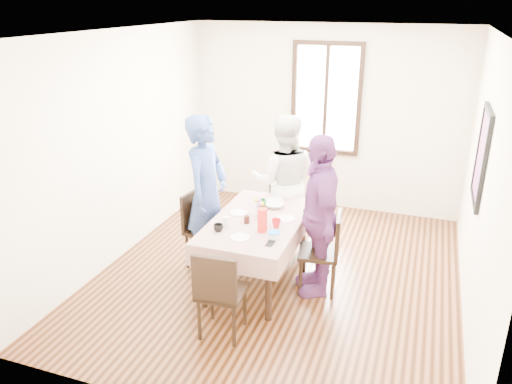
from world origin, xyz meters
TOP-DOWN VIEW (x-y plane):
  - ground at (0.00, 0.00)m, footprint 4.50×4.50m
  - back_wall at (0.00, 2.25)m, footprint 4.00×0.00m
  - right_wall at (2.00, 0.00)m, footprint 0.00×4.50m
  - window_frame at (0.00, 2.23)m, footprint 1.02×0.06m
  - window_pane at (0.00, 2.24)m, footprint 0.90×0.02m
  - art_poster at (1.98, 0.30)m, footprint 0.04×0.76m
  - dining_table at (-0.19, -0.23)m, footprint 0.82×1.47m
  - tablecloth at (-0.19, -0.23)m, footprint 0.94×1.59m
  - chair_left at (-0.88, -0.09)m, footprint 0.48×0.48m
  - chair_right at (0.49, -0.18)m, footprint 0.47×0.47m
  - chair_far at (-0.19, 0.78)m, footprint 0.49×0.49m
  - chair_near at (-0.19, -1.24)m, footprint 0.45×0.45m
  - person_left at (-0.86, -0.09)m, footprint 0.47×0.69m
  - person_far at (-0.19, 0.76)m, footprint 0.98×0.84m
  - person_right at (0.47, -0.18)m, footprint 0.80×1.12m
  - mug_black at (-0.48, -0.64)m, footprint 0.11×0.11m
  - mug_flag at (0.06, -0.35)m, footprint 0.14×0.14m
  - mug_green at (-0.27, 0.13)m, footprint 0.15×0.15m
  - serving_bowl at (-0.12, 0.16)m, footprint 0.23×0.23m
  - juice_carton at (-0.05, -0.50)m, footprint 0.08×0.08m
  - butter_tub at (0.11, -0.61)m, footprint 0.12×0.12m
  - jam_jar at (-0.27, -0.36)m, footprint 0.06×0.06m
  - drinking_glass at (-0.45, -0.49)m, footprint 0.07×0.07m
  - smartphone at (0.12, -0.73)m, footprint 0.07×0.14m
  - flower_vase at (-0.19, -0.21)m, footprint 0.06×0.06m
  - plate_left at (-0.45, -0.14)m, footprint 0.20×0.20m
  - plate_right at (0.10, -0.12)m, footprint 0.20×0.20m
  - plate_far at (-0.18, 0.35)m, footprint 0.20×0.20m
  - plate_near at (-0.21, -0.72)m, footprint 0.20×0.20m
  - butter_lid at (0.11, -0.61)m, footprint 0.12×0.12m
  - flower_bunch at (-0.19, -0.21)m, footprint 0.09×0.09m

SIDE VIEW (x-z plane):
  - ground at x=0.00m, z-range 0.00..0.00m
  - dining_table at x=-0.19m, z-range 0.00..0.75m
  - chair_left at x=-0.88m, z-range 0.00..0.91m
  - chair_right at x=0.49m, z-range 0.00..0.91m
  - chair_far at x=-0.19m, z-range 0.00..0.91m
  - chair_near at x=-0.19m, z-range 0.00..0.91m
  - tablecloth at x=-0.19m, z-range 0.75..0.76m
  - smartphone at x=0.12m, z-range 0.76..0.77m
  - plate_left at x=-0.45m, z-range 0.76..0.77m
  - plate_right at x=0.10m, z-range 0.76..0.77m
  - plate_far at x=-0.18m, z-range 0.76..0.77m
  - plate_near at x=-0.21m, z-range 0.76..0.77m
  - serving_bowl at x=-0.12m, z-range 0.76..0.81m
  - butter_tub at x=0.11m, z-range 0.76..0.82m
  - mug_black at x=-0.48m, z-range 0.76..0.84m
  - mug_green at x=-0.27m, z-range 0.76..0.85m
  - jam_jar at x=-0.27m, z-range 0.76..0.85m
  - mug_flag at x=0.06m, z-range 0.76..0.85m
  - drinking_glass at x=-0.45m, z-range 0.76..0.87m
  - flower_vase at x=-0.19m, z-range 0.76..0.88m
  - butter_lid at x=0.11m, z-range 0.82..0.83m
  - person_far at x=-0.19m, z-range 0.00..1.72m
  - person_right at x=0.47m, z-range 0.00..1.77m
  - juice_carton at x=-0.05m, z-range 0.76..1.01m
  - person_left at x=-0.86m, z-range 0.00..1.84m
  - flower_bunch at x=-0.19m, z-range 0.88..0.98m
  - back_wall at x=0.00m, z-range -0.65..3.35m
  - right_wall at x=2.00m, z-range -0.90..3.60m
  - art_poster at x=1.98m, z-range 1.07..2.03m
  - window_frame at x=0.00m, z-range 0.84..2.46m
  - window_pane at x=0.00m, z-range 0.90..2.40m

